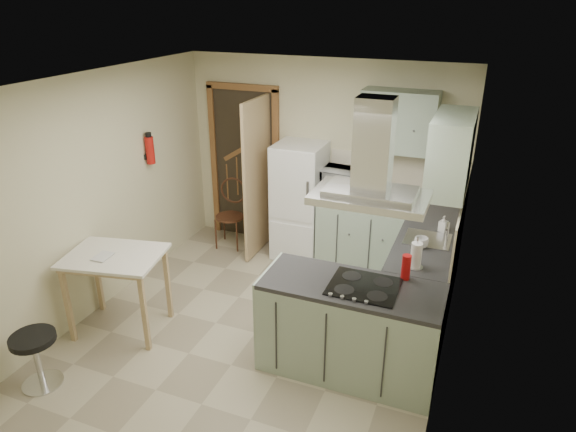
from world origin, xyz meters
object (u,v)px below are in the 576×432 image
at_px(drop_leaf_table, 119,292).
at_px(stool, 38,360).
at_px(peninsula, 350,328).
at_px(bentwood_chair, 230,217).
at_px(extractor_hood, 370,197).
at_px(microwave, 340,182).
at_px(fridge, 299,201).

xyz_separation_m(drop_leaf_table, stool, (-0.14, -0.95, -0.17)).
relative_size(peninsula, bentwood_chair, 1.83).
xyz_separation_m(extractor_hood, drop_leaf_table, (-2.42, -0.24, -1.29)).
height_order(bentwood_chair, stool, bentwood_chair).
xyz_separation_m(bentwood_chair, microwave, (1.47, 0.16, 0.64)).
bearing_deg(fridge, extractor_hood, -56.21).
bearing_deg(peninsula, drop_leaf_table, -174.03).
bearing_deg(drop_leaf_table, microwave, 43.00).
height_order(stool, microwave, microwave).
distance_m(extractor_hood, bentwood_chair, 3.22).
height_order(fridge, stool, fridge).
relative_size(fridge, microwave, 2.53).
xyz_separation_m(peninsula, extractor_hood, (0.10, 0.00, 1.27)).
height_order(bentwood_chair, microwave, microwave).
bearing_deg(stool, peninsula, 25.78).
xyz_separation_m(drop_leaf_table, bentwood_chair, (0.14, 2.11, -0.00)).
bearing_deg(bentwood_chair, microwave, -0.32).
relative_size(extractor_hood, stool, 1.75).
distance_m(extractor_hood, microwave, 2.27).
height_order(drop_leaf_table, stool, drop_leaf_table).
bearing_deg(fridge, drop_leaf_table, -116.28).
height_order(peninsula, drop_leaf_table, peninsula).
bearing_deg(stool, microwave, 61.31).
bearing_deg(microwave, extractor_hood, -62.91).
height_order(extractor_hood, microwave, extractor_hood).
distance_m(peninsula, extractor_hood, 1.27).
distance_m(drop_leaf_table, microwave, 2.85).
xyz_separation_m(fridge, drop_leaf_table, (-1.10, -2.22, -0.32)).
bearing_deg(extractor_hood, peninsula, 180.00).
height_order(fridge, drop_leaf_table, fridge).
bearing_deg(drop_leaf_table, peninsula, -5.54).
xyz_separation_m(extractor_hood, bentwood_chair, (-2.28, 1.86, -1.30)).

